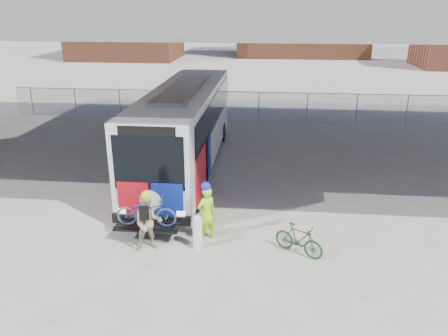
# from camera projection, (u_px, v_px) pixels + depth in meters

# --- Properties ---
(ground) EXTENTS (160.00, 160.00, 0.00)m
(ground) POSITION_uv_depth(u_px,v_px,m) (223.00, 197.00, 16.66)
(ground) COLOR #9E9991
(ground) RESTS_ON ground
(bus) EXTENTS (2.67, 12.90, 3.69)m
(bus) POSITION_uv_depth(u_px,v_px,m) (185.00, 122.00, 19.04)
(bus) COLOR silver
(bus) RESTS_ON ground
(overpass) EXTENTS (40.00, 16.00, 7.95)m
(overpass) POSITION_uv_depth(u_px,v_px,m) (233.00, 14.00, 18.10)
(overpass) COLOR #605E59
(overpass) RESTS_ON ground
(chainlink_fence) EXTENTS (30.00, 0.06, 30.00)m
(chainlink_fence) POSITION_uv_depth(u_px,v_px,m) (243.00, 98.00, 27.35)
(chainlink_fence) COLOR gray
(chainlink_fence) RESTS_ON ground
(brick_buildings) EXTENTS (54.00, 22.00, 12.00)m
(brick_buildings) POSITION_uv_depth(u_px,v_px,m) (269.00, 17.00, 59.60)
(brick_buildings) COLOR brown
(brick_buildings) RESTS_ON ground
(bollard) EXTENTS (0.28, 0.28, 1.09)m
(bollard) POSITION_uv_depth(u_px,v_px,m) (197.00, 231.00, 12.98)
(bollard) COLOR beige
(bollard) RESTS_ON ground
(cyclist_hivis) EXTENTS (0.75, 0.73, 1.92)m
(cyclist_hivis) POSITION_uv_depth(u_px,v_px,m) (206.00, 212.00, 13.39)
(cyclist_hivis) COLOR #A8F71A
(cyclist_hivis) RESTS_ON ground
(cyclist_tan) EXTENTS (1.01, 0.90, 1.90)m
(cyclist_tan) POSITION_uv_depth(u_px,v_px,m) (148.00, 222.00, 12.81)
(cyclist_tan) COLOR tan
(cyclist_tan) RESTS_ON ground
(bike_parked) EXTENTS (1.55, 1.20, 0.94)m
(bike_parked) POSITION_uv_depth(u_px,v_px,m) (299.00, 240.00, 12.71)
(bike_parked) COLOR #164621
(bike_parked) RESTS_ON ground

